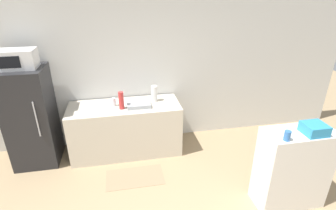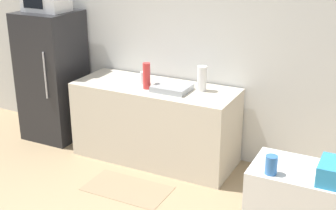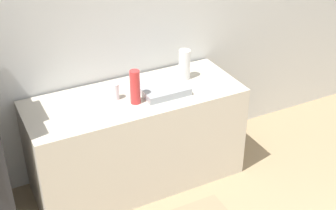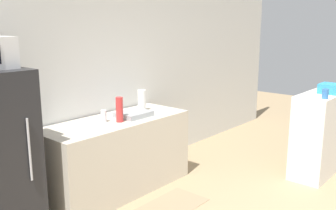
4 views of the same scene
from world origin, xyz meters
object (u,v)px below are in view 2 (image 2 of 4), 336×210
at_px(refrigerator, 53,76).
at_px(bottle_short, 143,78).
at_px(jar, 271,165).
at_px(bottle_tall, 147,76).
at_px(microwave, 46,0).
at_px(paper_towel_roll, 202,79).

relative_size(refrigerator, bottle_short, 11.55).
relative_size(bottle_short, jar, 1.14).
bearing_deg(bottle_tall, jar, -42.68).
bearing_deg(refrigerator, microwave, -110.66).
relative_size(refrigerator, microwave, 3.11).
xyz_separation_m(bottle_short, paper_towel_roll, (0.67, 0.07, 0.07)).
bearing_deg(refrigerator, jar, -29.05).
bearing_deg(bottle_tall, paper_towel_roll, 19.87).
xyz_separation_m(microwave, paper_towel_roll, (1.94, 0.08, -0.71)).
relative_size(refrigerator, jar, 13.22).
relative_size(microwave, bottle_tall, 1.79).
bearing_deg(jar, bottle_short, 136.99).
relative_size(jar, paper_towel_roll, 0.45).
height_order(bottle_tall, paper_towel_roll, bottle_tall).
height_order(refrigerator, paper_towel_roll, refrigerator).
bearing_deg(paper_towel_roll, bottle_tall, -160.13).
bearing_deg(microwave, paper_towel_roll, 2.33).
distance_m(microwave, bottle_tall, 1.56).
bearing_deg(bottle_tall, bottle_short, 132.51).
xyz_separation_m(bottle_short, jar, (1.89, -1.77, 0.20)).
bearing_deg(bottle_tall, refrigerator, 174.98).
bearing_deg(paper_towel_roll, microwave, -177.67).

